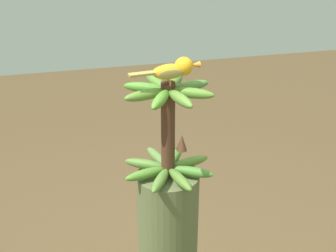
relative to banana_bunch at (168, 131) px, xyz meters
The scene contains 2 objects.
banana_bunch is the anchor object (origin of this frame).
perched_bird 0.22m from the banana_bunch, 37.71° to the right, with size 0.24×0.07×0.08m.
Camera 1 is at (-0.35, -1.41, 1.85)m, focal length 51.68 mm.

